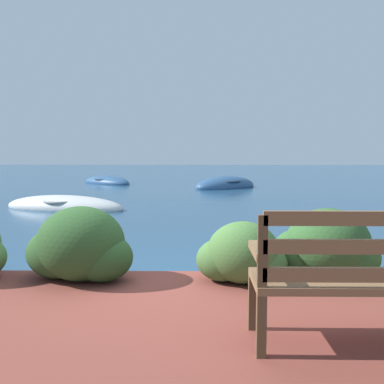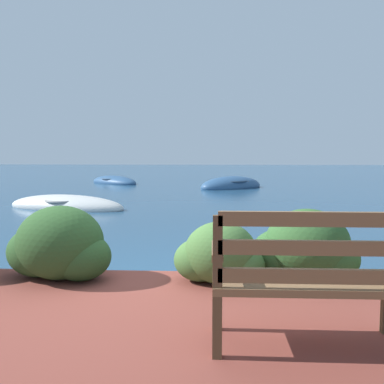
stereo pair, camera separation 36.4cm
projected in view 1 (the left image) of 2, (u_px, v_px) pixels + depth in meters
The scene contains 8 objects.
ground_plane at pixel (163, 291), 4.61m from camera, with size 80.00×80.00×0.00m.
park_bench at pixel (350, 275), 2.78m from camera, with size 1.27×0.48×0.93m.
hedge_clump_centre at pixel (80, 248), 4.25m from camera, with size 1.09×0.78×0.74m.
hedge_clump_right at pixel (242, 256), 4.17m from camera, with size 0.89×0.64×0.60m.
hedge_clump_far_right at pixel (326, 248), 4.29m from camera, with size 1.05×0.76×0.72m.
rowboat_nearest at pixel (64, 207), 11.02m from camera, with size 3.46×1.87×0.62m.
rowboat_mid at pixel (226, 186), 17.11m from camera, with size 3.03×2.67×0.83m.
rowboat_far at pixel (107, 182), 19.42m from camera, with size 2.90×2.70×0.62m.
Camera 1 is at (0.37, -4.48, 1.51)m, focal length 40.00 mm.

